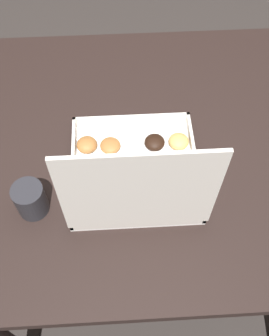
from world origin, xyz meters
TOP-DOWN VIEW (x-y plane):
  - ground_plane at (0.00, 0.00)m, footprint 8.00×8.00m
  - dining_table at (0.00, 0.00)m, footprint 1.01×0.88m
  - donut_box at (0.06, 0.13)m, footprint 0.31×0.32m
  - coffee_mug at (0.30, 0.18)m, footprint 0.07×0.07m

SIDE VIEW (x-z plane):
  - ground_plane at x=0.00m, z-range 0.00..0.00m
  - dining_table at x=0.00m, z-range 0.27..1.04m
  - coffee_mug at x=0.30m, z-range 0.77..0.85m
  - donut_box at x=0.06m, z-range 0.68..0.98m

